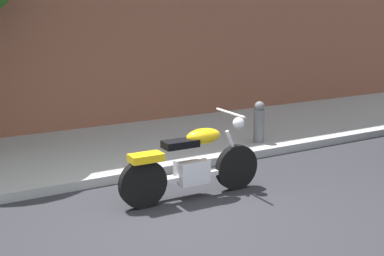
# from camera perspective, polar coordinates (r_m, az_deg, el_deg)

# --- Properties ---
(ground_plane) EXTENTS (60.00, 60.00, 0.00)m
(ground_plane) POSITION_cam_1_polar(r_m,az_deg,el_deg) (6.55, -1.69, -10.13)
(ground_plane) COLOR #28282D
(sidewalk) EXTENTS (20.49, 3.20, 0.14)m
(sidewalk) POSITION_cam_1_polar(r_m,az_deg,el_deg) (9.38, -11.31, -2.68)
(sidewalk) COLOR #A1A1A1
(sidewalk) RESTS_ON ground
(motorcycle) EXTENTS (2.13, 0.70, 1.16)m
(motorcycle) POSITION_cam_1_polar(r_m,az_deg,el_deg) (7.14, -0.03, -4.03)
(motorcycle) COLOR black
(motorcycle) RESTS_ON ground
(fire_hydrant) EXTENTS (0.20, 0.20, 0.91)m
(fire_hydrant) POSITION_cam_1_polar(r_m,az_deg,el_deg) (9.65, 7.34, 0.28)
(fire_hydrant) COLOR slate
(fire_hydrant) RESTS_ON ground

